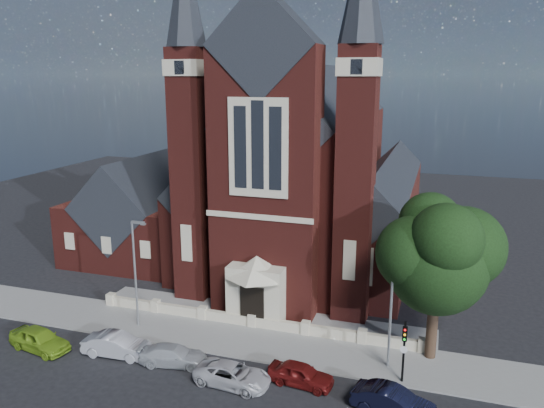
# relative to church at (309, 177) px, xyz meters

# --- Properties ---
(ground) EXTENTS (120.00, 120.00, 0.00)m
(ground) POSITION_rel_church_xyz_m (0.00, -7.94, -8.19)
(ground) COLOR black
(ground) RESTS_ON ground
(pavement_strip) EXTENTS (60.00, 5.00, 0.12)m
(pavement_strip) POSITION_rel_church_xyz_m (0.00, -18.44, -8.19)
(pavement_strip) COLOR slate
(pavement_strip) RESTS_ON ground
(forecourt_paving) EXTENTS (26.00, 3.00, 0.14)m
(forecourt_paving) POSITION_rel_church_xyz_m (0.00, -14.44, -8.19)
(forecourt_paving) COLOR slate
(forecourt_paving) RESTS_ON ground
(forecourt_wall) EXTENTS (24.00, 0.40, 0.90)m
(forecourt_wall) POSITION_rel_church_xyz_m (0.00, -16.44, -8.19)
(forecourt_wall) COLOR #BAB094
(forecourt_wall) RESTS_ON ground
(church) EXTENTS (20.01, 34.90, 29.20)m
(church) POSITION_rel_church_xyz_m (0.00, 0.00, 0.00)
(church) COLOR #501A15
(church) RESTS_ON ground
(parish_hall) EXTENTS (12.00, 12.20, 10.24)m
(parish_hall) POSITION_rel_church_xyz_m (-16.00, -4.94, -4.17)
(parish_hall) COLOR #501A15
(parish_hall) RESTS_ON ground
(street_tree) EXTENTS (6.40, 6.60, 10.70)m
(street_tree) POSITION_rel_church_xyz_m (12.60, -17.23, -1.23)
(street_tree) COLOR black
(street_tree) RESTS_ON ground
(street_lamp_left) EXTENTS (1.16, 0.22, 8.09)m
(street_lamp_left) POSITION_rel_church_xyz_m (-7.91, -18.94, -3.59)
(street_lamp_left) COLOR gray
(street_lamp_left) RESTS_ON ground
(street_lamp_right) EXTENTS (1.16, 0.22, 8.09)m
(street_lamp_right) POSITION_rel_church_xyz_m (10.09, -18.94, -3.59)
(street_lamp_right) COLOR gray
(street_lamp_right) RESTS_ON ground
(traffic_signal) EXTENTS (0.28, 0.42, 4.00)m
(traffic_signal) POSITION_rel_church_xyz_m (11.00, -20.52, -5.60)
(traffic_signal) COLOR black
(traffic_signal) RESTS_ON ground
(car_lime_van) EXTENTS (4.79, 2.62, 1.54)m
(car_lime_van) POSITION_rel_church_xyz_m (-12.46, -23.91, -7.41)
(car_lime_van) COLOR #78A420
(car_lime_van) RESTS_ON ground
(car_silver_a) EXTENTS (4.65, 1.90, 1.50)m
(car_silver_a) POSITION_rel_church_xyz_m (-7.08, -22.96, -7.44)
(car_silver_a) COLOR #9E9FA5
(car_silver_a) RESTS_ON ground
(car_silver_b) EXTENTS (4.60, 2.53, 1.26)m
(car_silver_b) POSITION_rel_church_xyz_m (-3.06, -22.78, -7.55)
(car_silver_b) COLOR #A9ADB1
(car_silver_b) RESTS_ON ground
(car_white_suv) EXTENTS (4.82, 2.53, 1.29)m
(car_white_suv) POSITION_rel_church_xyz_m (1.41, -23.75, -7.54)
(car_white_suv) COLOR silver
(car_white_suv) RESTS_ON ground
(car_dark_red) EXTENTS (4.14, 2.04, 1.36)m
(car_dark_red) POSITION_rel_church_xyz_m (5.26, -22.48, -7.51)
(car_dark_red) COLOR #5F1110
(car_dark_red) RESTS_ON ground
(car_navy) EXTENTS (4.76, 2.52, 1.49)m
(car_navy) POSITION_rel_church_xyz_m (10.77, -23.68, -7.44)
(car_navy) COLOR black
(car_navy) RESTS_ON ground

